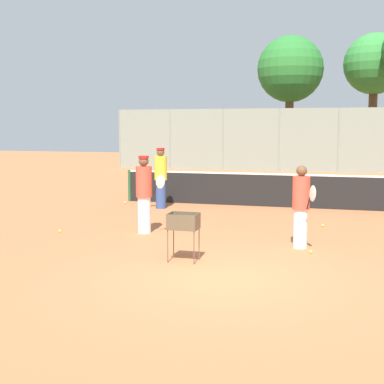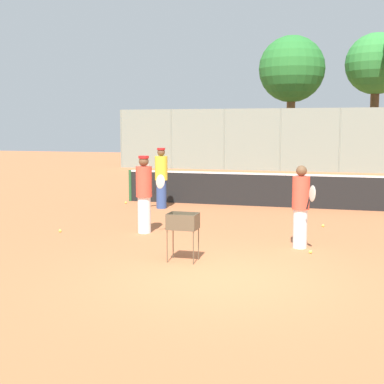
# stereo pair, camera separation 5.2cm
# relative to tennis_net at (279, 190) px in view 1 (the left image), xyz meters

# --- Properties ---
(ground_plane) EXTENTS (80.00, 80.00, 0.00)m
(ground_plane) POSITION_rel_tennis_net_xyz_m (0.00, -8.29, -0.56)
(ground_plane) COLOR #B7663D
(tennis_net) EXTENTS (10.27, 0.10, 1.07)m
(tennis_net) POSITION_rel_tennis_net_xyz_m (0.00, 0.00, 0.00)
(tennis_net) COLOR #26592D
(tennis_net) RESTS_ON ground_plane
(back_fence) EXTENTS (22.92, 0.08, 3.56)m
(back_fence) POSITION_rel_tennis_net_xyz_m (0.00, 13.83, 1.22)
(back_fence) COLOR gray
(back_fence) RESTS_ON ground_plane
(tree_0) EXTENTS (3.84, 3.84, 8.39)m
(tree_0) POSITION_rel_tennis_net_xyz_m (3.63, 19.46, 5.81)
(tree_0) COLOR brown
(tree_0) RESTS_ON ground_plane
(tree_1) EXTENTS (4.15, 4.15, 8.20)m
(tree_1) POSITION_rel_tennis_net_xyz_m (-1.48, 17.89, 5.50)
(tree_1) COLOR brown
(tree_1) RESTS_ON ground_plane
(player_white_outfit) EXTENTS (0.68, 0.80, 1.88)m
(player_white_outfit) POSITION_rel_tennis_net_xyz_m (-3.52, -1.26, 0.42)
(player_white_outfit) COLOR #334C8C
(player_white_outfit) RESTS_ON ground_plane
(player_red_cap) EXTENTS (0.87, 0.54, 1.85)m
(player_red_cap) POSITION_rel_tennis_net_xyz_m (-2.62, -5.03, 0.40)
(player_red_cap) COLOR white
(player_red_cap) RESTS_ON ground_plane
(player_yellow_shirt) EXTENTS (0.55, 0.84, 1.74)m
(player_yellow_shirt) POSITION_rel_tennis_net_xyz_m (1.09, -5.63, 0.33)
(player_yellow_shirt) COLOR white
(player_yellow_shirt) RESTS_ON ground_plane
(ball_cart) EXTENTS (0.56, 0.41, 0.92)m
(ball_cart) POSITION_rel_tennis_net_xyz_m (-0.96, -7.37, 0.13)
(ball_cart) COLOR brown
(ball_cart) RESTS_ON ground_plane
(tennis_ball_1) EXTENTS (0.07, 0.07, 0.07)m
(tennis_ball_1) POSITION_rel_tennis_net_xyz_m (-4.99, -0.62, -0.53)
(tennis_ball_1) COLOR #D1E54C
(tennis_ball_1) RESTS_ON ground_plane
(tennis_ball_2) EXTENTS (0.07, 0.07, 0.07)m
(tennis_ball_2) POSITION_rel_tennis_net_xyz_m (1.46, -3.07, -0.53)
(tennis_ball_2) COLOR #D1E54C
(tennis_ball_2) RESTS_ON ground_plane
(tennis_ball_3) EXTENTS (0.07, 0.07, 0.07)m
(tennis_ball_3) POSITION_rel_tennis_net_xyz_m (-4.61, -5.53, -0.53)
(tennis_ball_3) COLOR #D1E54C
(tennis_ball_3) RESTS_ON ground_plane
(tennis_ball_4) EXTENTS (0.07, 0.07, 0.07)m
(tennis_ball_4) POSITION_rel_tennis_net_xyz_m (1.33, -6.08, -0.53)
(tennis_ball_4) COLOR #D1E54C
(tennis_ball_4) RESTS_ON ground_plane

